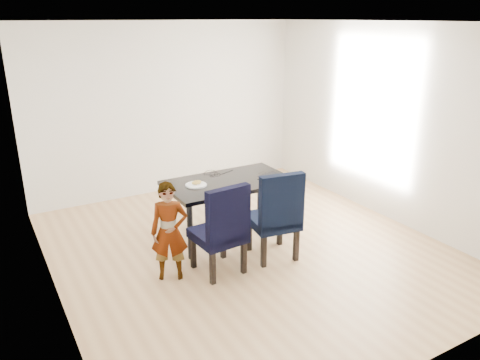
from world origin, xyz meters
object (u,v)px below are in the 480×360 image
chair_right (273,213)px  plate (196,185)px  dining_table (229,207)px  child (169,232)px  chair_left (218,227)px  laptop (266,175)px

chair_right → plate: 1.05m
dining_table → plate: (-0.44, 0.04, 0.38)m
child → dining_table: bearing=55.6°
chair_left → child: 0.54m
dining_table → laptop: laptop is taller
chair_left → plate: 0.86m
chair_left → chair_right: 0.73m
child → plate: child is taller
chair_right → laptop: (0.36, 0.72, 0.21)m
dining_table → chair_right: bearing=-78.2°
plate → laptop: size_ratio=0.87×
chair_right → laptop: size_ratio=3.62×
chair_left → chair_right: size_ratio=0.97×
laptop → dining_table: bearing=-22.2°
dining_table → child: child is taller
dining_table → plate: bearing=174.7°
dining_table → laptop: bearing=-7.2°
dining_table → chair_right: size_ratio=1.45×
chair_left → laptop: 1.33m
chair_right → laptop: chair_right is taller
chair_right → child: (-1.25, 0.14, 0.00)m
laptop → child: bearing=4.9°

